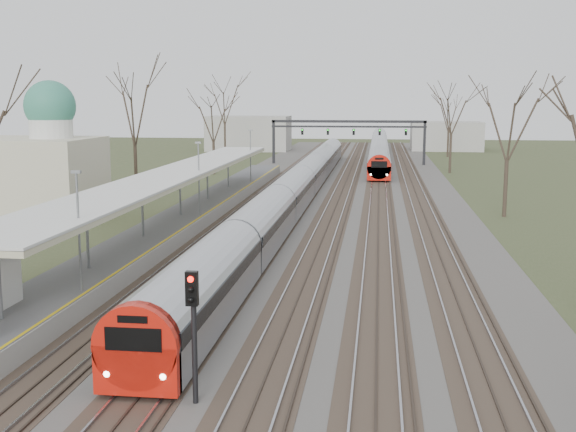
% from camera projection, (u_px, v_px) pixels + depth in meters
% --- Properties ---
extents(track_bed, '(24.00, 160.00, 0.22)m').
position_uv_depth(track_bed, '(334.00, 192.00, 69.26)').
color(track_bed, '#474442').
rests_on(track_bed, ground).
extents(platform, '(3.50, 69.00, 1.00)m').
position_uv_depth(platform, '(194.00, 214.00, 53.21)').
color(platform, '#9E9B93').
rests_on(platform, ground).
extents(canopy, '(4.10, 50.00, 3.11)m').
position_uv_depth(canopy, '(175.00, 174.00, 48.23)').
color(canopy, slate).
rests_on(canopy, platform).
extents(dome_building, '(10.00, 8.00, 10.30)m').
position_uv_depth(dome_building, '(32.00, 168.00, 54.74)').
color(dome_building, beige).
rests_on(dome_building, ground).
extents(signal_gantry, '(21.00, 0.59, 6.08)m').
position_uv_depth(signal_gantry, '(349.00, 129.00, 97.85)').
color(signal_gantry, black).
rests_on(signal_gantry, ground).
extents(tree_west_far, '(5.50, 5.50, 11.33)m').
position_uv_depth(tree_west_far, '(134.00, 109.00, 63.26)').
color(tree_west_far, '#2D231C').
rests_on(tree_west_far, ground).
extents(tree_east_far, '(5.00, 5.00, 10.30)m').
position_uv_depth(tree_east_far, '(509.00, 121.00, 53.68)').
color(tree_east_far, '#2D231C').
rests_on(tree_east_far, ground).
extents(train_near, '(2.62, 90.21, 3.05)m').
position_uv_depth(train_near, '(301.00, 183.00, 64.90)').
color(train_near, '#9EA1A8').
rests_on(train_near, ground).
extents(train_far, '(2.62, 75.21, 3.05)m').
position_uv_depth(train_far, '(379.00, 147.00, 113.27)').
color(train_far, '#9EA1A8').
rests_on(train_far, ground).
extents(signal_post, '(0.35, 0.45, 4.10)m').
position_uv_depth(signal_post, '(193.00, 317.00, 20.68)').
color(signal_post, black).
rests_on(signal_post, ground).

